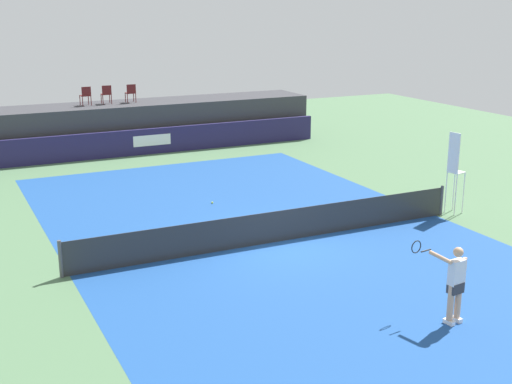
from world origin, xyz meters
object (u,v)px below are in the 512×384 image
object	(u,v)px
umpire_chair	(455,167)
net_post_near	(60,259)
net_post_far	(441,200)
spectator_chair_far_left	(86,95)
tennis_player	(455,282)
tennis_ball	(212,203)
spectator_chair_center	(131,92)
spectator_chair_left	(106,94)

from	to	relation	value
umpire_chair	net_post_near	bearing A→B (deg)	179.92
net_post_near	net_post_far	bearing A→B (deg)	0.00
spectator_chair_far_left	tennis_player	size ratio (longest dim) A/B	0.50
spectator_chair_far_left	tennis_ball	xyz separation A→B (m)	(1.94, -10.72, -2.66)
net_post_near	net_post_far	distance (m)	12.40
spectator_chair_center	net_post_near	bearing A→B (deg)	-112.27
net_post_far	spectator_chair_far_left	bearing A→B (deg)	118.53
spectator_chair_center	tennis_player	bearing A→B (deg)	-87.35
spectator_chair_center	umpire_chair	size ratio (longest dim) A/B	0.32
spectator_chair_far_left	spectator_chair_left	size ratio (longest dim) A/B	1.00
spectator_chair_center	net_post_far	world-z (taller)	spectator_chair_center
spectator_chair_far_left	net_post_near	size ratio (longest dim) A/B	0.89
spectator_chair_left	spectator_chair_center	size ratio (longest dim) A/B	1.00
net_post_far	tennis_ball	world-z (taller)	net_post_far
net_post_far	tennis_ball	distance (m)	7.83
spectator_chair_far_left	net_post_far	bearing A→B (deg)	-61.47
umpire_chair	tennis_ball	distance (m)	8.33
spectator_chair_left	umpire_chair	world-z (taller)	spectator_chair_left
net_post_far	spectator_chair_left	bearing A→B (deg)	115.39
spectator_chair_center	tennis_player	xyz separation A→B (m)	(1.00, -21.69, -1.73)
umpire_chair	net_post_far	size ratio (longest dim) A/B	2.76
umpire_chair	net_post_near	xyz separation A→B (m)	(-12.84, 0.02, -1.09)
spectator_chair_far_left	net_post_far	xyz separation A→B (m)	(8.30, -15.26, -2.19)
net_post_near	tennis_player	bearing A→B (deg)	-41.25
spectator_chair_center	tennis_ball	world-z (taller)	spectator_chair_center
net_post_far	tennis_ball	xyz separation A→B (m)	(-6.36, 4.54, -0.46)
spectator_chair_center	spectator_chair_left	bearing A→B (deg)	176.99
net_post_far	tennis_player	world-z (taller)	tennis_player
umpire_chair	tennis_player	distance (m)	8.47
spectator_chair_left	umpire_chair	bearing A→B (deg)	-63.33
net_post_far	tennis_player	size ratio (longest dim) A/B	0.56
spectator_chair_far_left	umpire_chair	distance (m)	17.63
spectator_chair_far_left	net_post_near	xyz separation A→B (m)	(-4.10, -15.26, -2.19)
spectator_chair_left	net_post_far	distance (m)	17.16
net_post_far	tennis_player	distance (m)	8.20
spectator_chair_left	umpire_chair	distance (m)	17.26
net_post_far	tennis_ball	bearing A→B (deg)	144.45
tennis_player	net_post_far	bearing A→B (deg)	51.22
spectator_chair_far_left	spectator_chair_left	xyz separation A→B (m)	(1.00, 0.11, 0.00)
umpire_chair	net_post_near	distance (m)	12.88
umpire_chair	net_post_far	bearing A→B (deg)	177.56
umpire_chair	tennis_ball	world-z (taller)	umpire_chair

